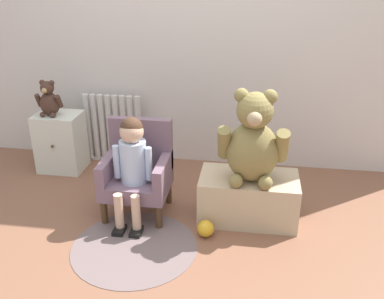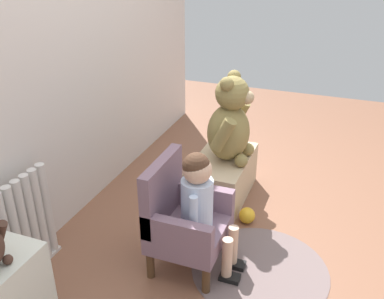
% 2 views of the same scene
% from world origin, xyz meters
% --- Properties ---
extents(ground_plane, '(6.00, 6.00, 0.00)m').
position_xyz_m(ground_plane, '(0.00, 0.00, 0.00)').
color(ground_plane, brown).
extents(back_wall, '(3.80, 0.05, 2.40)m').
position_xyz_m(back_wall, '(0.00, 1.30, 1.20)').
color(back_wall, silver).
rests_on(back_wall, ground_plane).
extents(radiator, '(0.50, 0.05, 0.58)m').
position_xyz_m(radiator, '(-0.66, 1.17, 0.29)').
color(radiator, silver).
rests_on(radiator, ground_plane).
extents(child_armchair, '(0.43, 0.38, 0.62)m').
position_xyz_m(child_armchair, '(-0.25, 0.44, 0.29)').
color(child_armchair, slate).
rests_on(child_armchair, ground_plane).
extents(child_figure, '(0.25, 0.35, 0.70)m').
position_xyz_m(child_figure, '(-0.25, 0.33, 0.45)').
color(child_figure, silver).
rests_on(child_figure, ground_plane).
extents(low_bench, '(0.63, 0.35, 0.30)m').
position_xyz_m(low_bench, '(0.49, 0.44, 0.15)').
color(low_bench, '#C5AD88').
rests_on(low_bench, ground_plane).
extents(large_teddy_bear, '(0.43, 0.30, 0.59)m').
position_xyz_m(large_teddy_bear, '(0.50, 0.40, 0.56)').
color(large_teddy_bear, olive).
rests_on(large_teddy_bear, low_bench).
extents(floor_rug, '(0.76, 0.76, 0.01)m').
position_xyz_m(floor_rug, '(-0.17, 0.01, 0.00)').
color(floor_rug, '#6F5D5C').
rests_on(floor_rug, ground_plane).
extents(toy_ball, '(0.10, 0.10, 0.10)m').
position_xyz_m(toy_ball, '(0.24, 0.19, 0.05)').
color(toy_ball, gold).
rests_on(toy_ball, ground_plane).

